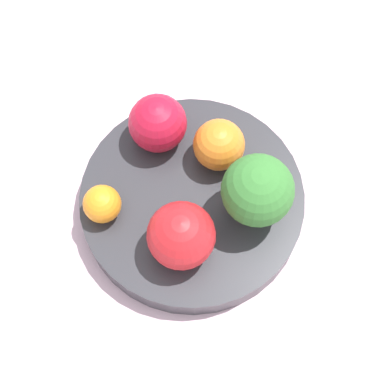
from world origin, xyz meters
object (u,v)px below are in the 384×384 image
orange_front (102,204)px  orange_back (219,145)px  broccoli (257,191)px  bowl (192,202)px  apple_green (181,235)px  apple_red (158,123)px

orange_front → orange_back: 0.12m
broccoli → orange_back: (-0.01, -0.06, -0.02)m
bowl → apple_green: (0.04, 0.03, 0.04)m
apple_green → apple_red: bearing=-113.1°
apple_green → orange_back: bearing=-145.4°
broccoli → orange_back: 0.07m
broccoli → apple_red: size_ratio=1.41×
broccoli → orange_back: bearing=-94.8°
broccoli → orange_back: broccoli is taller
bowl → orange_front: (0.07, -0.03, 0.03)m
broccoli → apple_red: broccoli is taller
apple_red → apple_green: size_ratio=0.92×
apple_red → orange_front: apple_red is taller
bowl → broccoli: broccoli is taller
apple_red → bowl: bearing=82.5°
apple_red → apple_green: bearing=66.9°
apple_red → orange_back: size_ratio=1.14×
broccoli → orange_front: broccoli is taller
bowl → orange_back: 0.06m
bowl → apple_red: apple_red is taller
bowl → broccoli: 0.08m
orange_back → bowl: bearing=24.3°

